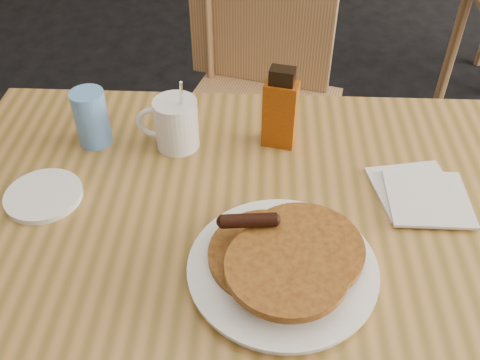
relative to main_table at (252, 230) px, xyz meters
The scene contains 8 objects.
main_table is the anchor object (origin of this frame).
chair_main_far 0.77m from the main_table, 92.04° to the left, with size 0.55×0.55×1.01m.
pancake_plate 0.16m from the main_table, 65.60° to the right, with size 0.31×0.31×0.09m.
coffee_mug 0.28m from the main_table, 131.55° to the left, with size 0.13×0.09×0.17m.
syrup_bottle 0.25m from the main_table, 79.02° to the left, with size 0.07×0.05×0.18m.
napkin_stack 0.33m from the main_table, 12.90° to the left, with size 0.19×0.19×0.01m.
blue_tumbler 0.41m from the main_table, 151.08° to the left, with size 0.07×0.07×0.12m, color #5B92D7.
side_saucer 0.40m from the main_table, behind, with size 0.14×0.14×0.01m, color white.
Camera 1 is at (-0.01, -0.65, 1.45)m, focal length 40.00 mm.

